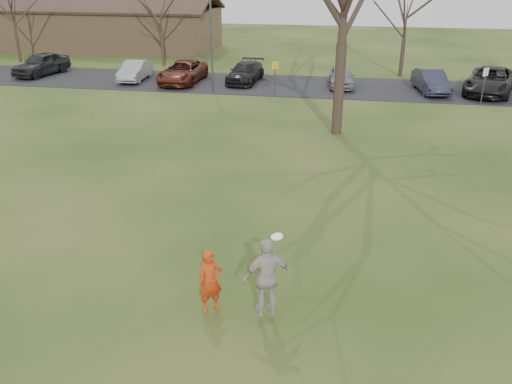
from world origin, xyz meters
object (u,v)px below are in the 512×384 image
car_1 (135,70)px  car_0 (41,64)px  car_3 (245,72)px  building (106,27)px  car_4 (341,77)px  catching_play (267,277)px  car_5 (431,81)px  player_defender (210,281)px  car_6 (490,81)px  lamp_post (211,26)px  car_2 (183,72)px

car_1 → car_0: bearing=172.5°
car_3 → building: 20.03m
car_4 → catching_play: (-0.98, -25.03, 0.48)m
car_1 → car_5: car_5 is taller
player_defender → car_6: bearing=33.8°
car_0 → car_3: (14.83, 0.12, -0.13)m
car_5 → catching_play: catching_play is taller
car_0 → car_6: 30.31m
car_3 → car_6: 15.48m
car_5 → lamp_post: lamp_post is taller
car_6 → lamp_post: 17.44m
car_2 → building: 17.68m
car_1 → lamp_post: lamp_post is taller
catching_play → building: (-20.95, 37.91, 0.76)m
car_5 → car_6: size_ratio=0.74×
car_4 → car_6: bearing=-5.8°
car_4 → car_2: bearing=179.3°
player_defender → car_1: player_defender is taller
car_4 → car_5: 5.56m
car_0 → car_3: size_ratio=1.02×
player_defender → car_2: (-8.16, 24.28, -0.05)m
player_defender → car_0: car_0 is taller
player_defender → car_2: player_defender is taller
player_defender → lamp_post: bearing=72.8°
car_1 → car_6: car_6 is taller
lamp_post → car_6: bearing=7.7°
car_2 → lamp_post: (2.60, -2.04, 3.22)m
building → lamp_post: lamp_post is taller
car_3 → catching_play: catching_play is taller
car_1 → car_4: (13.96, 0.39, -0.01)m
player_defender → car_5: bearing=40.7°
car_0 → lamp_post: 13.96m
catching_play → lamp_post: 23.63m
car_3 → building: (-15.52, 12.59, 1.24)m
player_defender → car_1: 27.08m
car_1 → car_4: bearing=-1.5°
player_defender → car_3: bearing=67.9°
player_defender → catching_play: catching_play is taller
car_1 → car_6: 23.02m
car_2 → car_5: bearing=1.3°
car_3 → car_4: (6.40, -0.29, -0.00)m
car_2 → car_4: 10.54m
player_defender → building: size_ratio=0.08×
car_2 → car_5: car_2 is taller
car_0 → car_6: (30.30, -0.48, 0.01)m
car_5 → car_4: bearing=164.0°
car_5 → car_1: bearing=169.6°
car_6 → car_5: bearing=-156.9°
car_1 → building: size_ratio=0.19×
player_defender → car_4: size_ratio=0.42×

